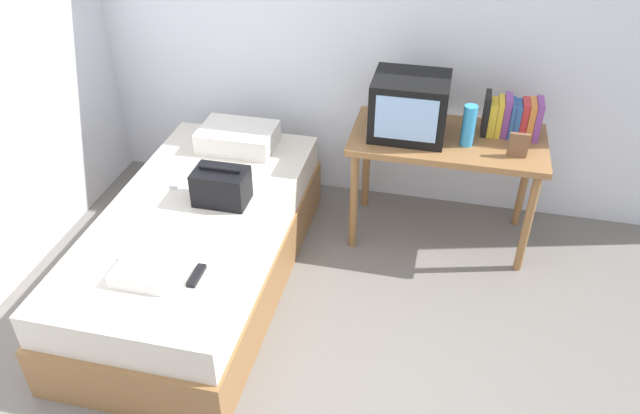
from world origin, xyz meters
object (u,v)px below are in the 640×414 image
at_px(desk, 447,150).
at_px(water_bottle, 469,126).
at_px(pillow, 238,137).
at_px(handbag, 221,186).
at_px(folded_towel, 144,272).
at_px(remote_silver, 178,181).
at_px(book_row, 512,117).
at_px(remote_dark, 197,275).
at_px(bed, 199,247).
at_px(magazine, 148,244).
at_px(tv, 410,106).
at_px(picture_frame, 518,145).

distance_m(desk, water_bottle, 0.25).
bearing_deg(pillow, handbag, -79.15).
bearing_deg(folded_towel, remote_silver, 102.55).
distance_m(book_row, pillow, 1.70).
distance_m(desk, remote_dark, 1.71).
bearing_deg(pillow, desk, 1.77).
relative_size(book_row, remote_silver, 2.30).
relative_size(bed, remote_silver, 13.89).
distance_m(desk, book_row, 0.42).
bearing_deg(bed, desk, 30.19).
bearing_deg(bed, magazine, -107.48).
bearing_deg(pillow, remote_dark, -80.05).
bearing_deg(water_bottle, tv, 170.62).
xyz_separation_m(tv, remote_silver, (-1.28, -0.53, -0.38)).
relative_size(picture_frame, folded_towel, 0.52).
bearing_deg(desk, water_bottle, -33.45).
xyz_separation_m(desk, remote_silver, (-1.53, -0.54, -0.11)).
bearing_deg(water_bottle, bed, -153.82).
xyz_separation_m(desk, book_row, (0.35, 0.12, 0.21)).
distance_m(remote_dark, folded_towel, 0.25).
distance_m(book_row, magazine, 2.21).
bearing_deg(handbag, water_bottle, 24.30).
xyz_separation_m(bed, pillow, (0.01, 0.74, 0.33)).
height_order(desk, picture_frame, picture_frame).
xyz_separation_m(remote_dark, remote_silver, (-0.43, 0.76, 0.00)).
bearing_deg(desk, handbag, -151.28).
height_order(handbag, remote_silver, handbag).
height_order(tv, water_bottle, tv).
height_order(pillow, remote_silver, pillow).
bearing_deg(remote_dark, magazine, 152.54).
relative_size(book_row, pillow, 0.69).
bearing_deg(picture_frame, folded_towel, -145.00).
relative_size(desk, remote_silver, 8.06).
xyz_separation_m(desk, water_bottle, (0.10, -0.07, 0.22)).
height_order(bed, water_bottle, water_bottle).
height_order(tv, remote_dark, tv).
xyz_separation_m(bed, picture_frame, (1.73, 0.63, 0.55)).
distance_m(bed, handbag, 0.41).
relative_size(desk, pillow, 2.41).
relative_size(desk, handbag, 3.87).
relative_size(magazine, folded_towel, 1.04).
bearing_deg(remote_silver, water_bottle, 16.03).
relative_size(bed, pillow, 4.16).
bearing_deg(pillow, picture_frame, -3.48).
bearing_deg(remote_dark, picture_frame, 37.80).
bearing_deg(remote_dark, pillow, 99.95).
bearing_deg(book_row, magazine, -145.37).
relative_size(desk, remote_dark, 7.44).
xyz_separation_m(water_bottle, remote_dark, (-1.21, -1.23, -0.32)).
bearing_deg(pillow, book_row, 5.37).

